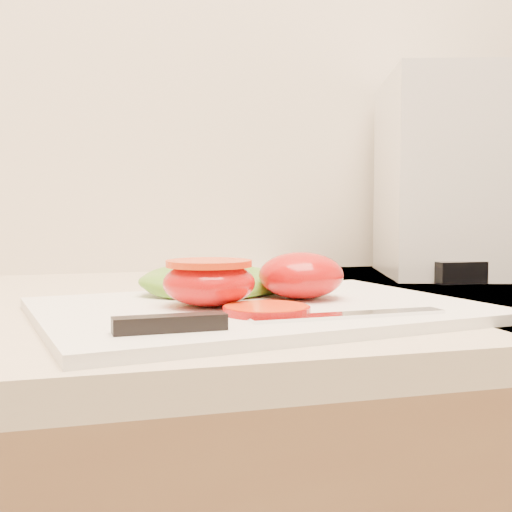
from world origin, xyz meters
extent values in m
cube|color=beige|center=(0.00, 1.98, 1.35)|extent=(4.00, 0.05, 2.70)
cube|color=beige|center=(0.00, 1.68, 0.92)|extent=(3.92, 0.65, 0.03)
cube|color=white|center=(0.00, 1.54, 0.94)|extent=(0.44, 0.35, 0.01)
ellipsoid|color=red|center=(0.05, 1.56, 0.96)|extent=(0.09, 0.09, 0.05)
ellipsoid|color=red|center=(-0.05, 1.54, 0.96)|extent=(0.09, 0.09, 0.04)
cylinder|color=red|center=(-0.05, 1.54, 0.98)|extent=(0.08, 0.08, 0.01)
cylinder|color=#D64614|center=(-0.01, 1.48, 0.94)|extent=(0.07, 0.07, 0.01)
ellipsoid|color=#5C9B29|center=(-0.03, 1.62, 0.95)|extent=(0.16, 0.12, 0.03)
ellipsoid|color=#5C9B29|center=(0.02, 1.63, 0.95)|extent=(0.13, 0.13, 0.02)
cube|color=silver|center=(0.05, 1.45, 0.94)|extent=(0.17, 0.03, 0.00)
cube|color=black|center=(-0.10, 1.42, 0.95)|extent=(0.08, 0.02, 0.01)
cube|color=silver|center=(0.39, 1.83, 1.08)|extent=(0.27, 0.30, 0.30)
camera|label=1|loc=(-0.17, 0.96, 1.03)|focal=45.00mm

